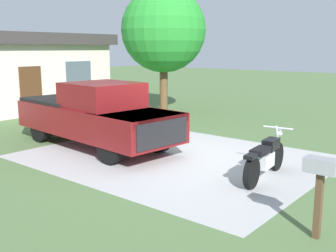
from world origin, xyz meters
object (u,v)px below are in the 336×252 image
Objects in this scene: motorcycle at (266,158)px; mailbox at (320,177)px; pickup_truck at (94,114)px; shade_tree at (164,30)px.

mailbox reaches higher than motorcycle.
mailbox is at bearing -103.56° from pickup_truck.
pickup_truck is at bearing -157.71° from shade_tree.
pickup_truck is (-0.42, 5.25, 0.48)m from motorcycle.
pickup_truck is 7.19m from shade_tree.
motorcycle is 5.29m from pickup_truck.
pickup_truck reaches higher than mailbox.
pickup_truck is 1.06× the size of shade_tree.
motorcycle is at bearing 41.64° from mailbox.
shade_tree is (7.91, 9.70, 2.63)m from mailbox.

